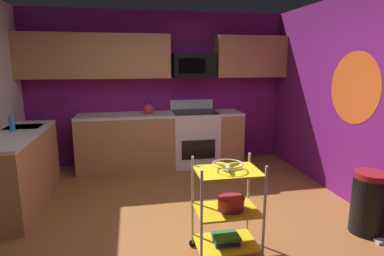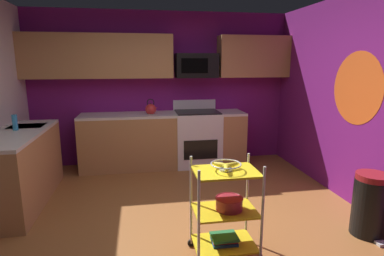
% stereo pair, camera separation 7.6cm
% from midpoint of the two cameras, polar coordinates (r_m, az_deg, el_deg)
% --- Properties ---
extents(floor, '(4.40, 4.80, 0.04)m').
position_cam_midpoint_polar(floor, '(3.61, -2.60, -17.74)').
color(floor, '#995B2D').
rests_on(floor, ground).
extents(wall_back, '(4.52, 0.06, 2.60)m').
position_cam_midpoint_polar(wall_back, '(5.57, -6.40, 7.04)').
color(wall_back, '#751970').
rests_on(wall_back, ground).
extents(wall_right, '(0.06, 4.80, 2.60)m').
position_cam_midpoint_polar(wall_right, '(4.12, 29.64, 3.88)').
color(wall_right, '#751970').
rests_on(wall_right, ground).
extents(wall_flower_decal, '(0.00, 0.89, 0.89)m').
position_cam_midpoint_polar(wall_flower_decal, '(4.33, 26.80, 6.48)').
color(wall_flower_decal, '#E5591E').
extents(counter_run, '(3.57, 2.31, 0.92)m').
position_cam_midpoint_polar(counter_run, '(4.94, -14.06, -3.72)').
color(counter_run, '#B27F4C').
rests_on(counter_run, ground).
extents(oven_range, '(0.76, 0.65, 1.10)m').
position_cam_midpoint_polar(oven_range, '(5.46, 0.08, -1.73)').
color(oven_range, white).
rests_on(oven_range, ground).
extents(upper_cabinets, '(4.40, 0.33, 0.70)m').
position_cam_midpoint_polar(upper_cabinets, '(5.35, -7.76, 12.71)').
color(upper_cabinets, '#B27F4C').
extents(microwave, '(0.70, 0.39, 0.40)m').
position_cam_midpoint_polar(microwave, '(5.41, -0.14, 11.22)').
color(microwave, black).
extents(rolling_cart, '(0.62, 0.41, 0.91)m').
position_cam_midpoint_polar(rolling_cart, '(2.95, 5.53, -14.52)').
color(rolling_cart, silver).
rests_on(rolling_cart, ground).
extents(fruit_bowl, '(0.27, 0.27, 0.07)m').
position_cam_midpoint_polar(fruit_bowl, '(2.79, 5.71, -6.71)').
color(fruit_bowl, silver).
rests_on(fruit_bowl, rolling_cart).
extents(mixing_bowl_large, '(0.25, 0.25, 0.11)m').
position_cam_midpoint_polar(mixing_bowl_large, '(2.93, 6.29, -13.29)').
color(mixing_bowl_large, maroon).
rests_on(mixing_bowl_large, rolling_cart).
extents(book_stack, '(0.24, 0.19, 0.07)m').
position_cam_midpoint_polar(book_stack, '(3.09, 5.42, -19.28)').
color(book_stack, '#1E4C8C').
rests_on(book_stack, rolling_cart).
extents(kettle, '(0.21, 0.18, 0.26)m').
position_cam_midpoint_polar(kettle, '(5.27, -8.32, 3.39)').
color(kettle, red).
rests_on(kettle, counter_run).
extents(dish_soap_bottle, '(0.06, 0.06, 0.20)m').
position_cam_midpoint_polar(dish_soap_bottle, '(4.50, -30.23, 0.76)').
color(dish_soap_bottle, '#2D8CBF').
rests_on(dish_soap_bottle, counter_run).
extents(trash_can, '(0.34, 0.42, 0.66)m').
position_cam_midpoint_polar(trash_can, '(3.81, 28.82, -11.80)').
color(trash_can, black).
rests_on(trash_can, ground).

